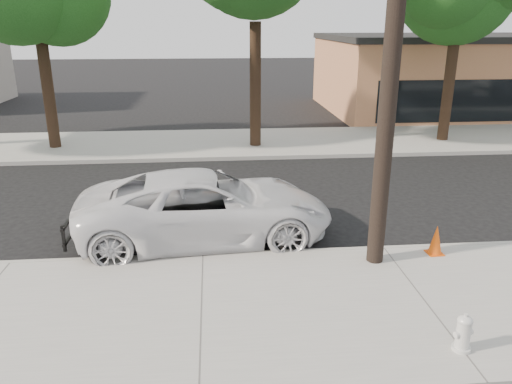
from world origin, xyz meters
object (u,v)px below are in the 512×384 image
Objects in this scene: utility_pole at (394,33)px; traffic_cone at (436,240)px; fire_hydrant at (463,334)px; police_cruiser at (206,207)px.

traffic_cone is at bearing 8.18° from utility_pole.
fire_hydrant is at bearing -82.97° from utility_pole.
police_cruiser is 5.16m from traffic_cone.
police_cruiser is 9.93× the size of fire_hydrant.
police_cruiser is at bearing 115.28° from fire_hydrant.
traffic_cone is at bearing -111.85° from police_cruiser.
fire_hydrant is 0.91× the size of traffic_cone.
traffic_cone is (4.91, -1.54, -0.35)m from police_cruiser.
police_cruiser is 6.19m from fire_hydrant.
utility_pole is at bearing -120.74° from police_cruiser.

